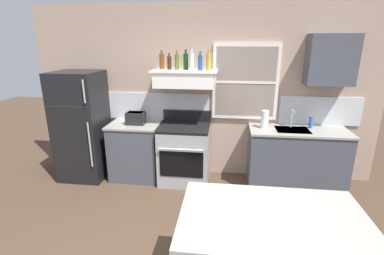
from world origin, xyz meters
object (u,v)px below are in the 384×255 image
Objects in this scene: refrigerator at (82,126)px; bottle_clear_tall at (192,61)px; bottle_brown_stout at (169,63)px; bottle_dark_green_wine at (186,61)px; bottle_blue_liqueur at (200,62)px; toaster at (136,118)px; paper_towel_roll at (265,120)px; stove_range at (185,153)px; bottle_olive_oil_square at (177,62)px; bottle_amber_wine at (162,61)px; dish_soap_bottle at (311,122)px; bottle_champagne_gold_foil at (209,61)px.

bottle_clear_tall is (1.76, 0.08, 1.01)m from refrigerator.
bottle_dark_green_wine is at bearing 6.01° from bottle_brown_stout.
bottle_dark_green_wine reaches higher than bottle_blue_liqueur.
refrigerator is 0.90m from toaster.
bottle_brown_stout is at bearing 170.49° from bottle_blue_liqueur.
bottle_blue_liqueur reaches higher than paper_towel_roll.
stove_range is at bearing -152.51° from bottle_clear_tall.
bottle_olive_oil_square is (0.64, 0.12, 0.85)m from toaster.
bottle_amber_wine reaches higher than dish_soap_bottle.
stove_range is 6.06× the size of dish_soap_bottle.
bottle_champagne_gold_foil is at bearing -14.62° from bottle_dark_green_wine.
stove_range is at bearing -167.69° from bottle_blue_liqueur.
dish_soap_bottle is at bearing 0.09° from bottle_olive_oil_square.
bottle_dark_green_wine is at bearing 165.38° from bottle_champagne_gold_foil.
stove_range is (1.65, 0.02, -0.39)m from refrigerator.
bottle_brown_stout is 2.28m from dish_soap_bottle.
toaster is at bearing -178.18° from bottle_blue_liqueur.
bottle_champagne_gold_foil is at bearing -7.14° from bottle_amber_wine.
bottle_amber_wine is 2.39m from dish_soap_bottle.
bottle_champagne_gold_foil reaches higher than bottle_brown_stout.
bottle_amber_wine is 0.36m from bottle_dark_green_wine.
bottle_dark_green_wine reaches higher than toaster.
bottle_champagne_gold_foil reaches higher than paper_towel_roll.
bottle_blue_liqueur is at bearing -9.51° from bottle_brown_stout.
paper_towel_roll is (0.84, -0.03, -0.83)m from bottle_champagne_gold_foil.
bottle_dark_green_wine is 1.61× the size of dish_soap_bottle.
bottle_amber_wine is at bearing 172.86° from bottle_champagne_gold_foil.
dish_soap_bottle is at bearing 8.31° from paper_towel_roll.
bottle_brown_stout is at bearing 176.35° from paper_towel_roll.
bottle_amber_wine is 0.71m from bottle_champagne_gold_foil.
bottle_clear_tall is (0.23, -0.08, 0.01)m from bottle_olive_oil_square.
bottle_champagne_gold_foil is at bearing -8.39° from bottle_olive_oil_square.
bottle_olive_oil_square is 0.90× the size of bottle_champagne_gold_foil.
bottle_blue_liqueur is (0.47, -0.08, 0.01)m from bottle_brown_stout.
stove_range is 3.97× the size of bottle_olive_oil_square.
dish_soap_bottle is (3.53, 0.16, 0.14)m from refrigerator.
dish_soap_bottle is at bearing 3.02° from bottle_blue_liqueur.
bottle_dark_green_wine is 1.45m from paper_towel_roll.
bottle_dark_green_wine is 2.06m from dish_soap_bottle.
refrigerator is at bearing -173.90° from bottle_dark_green_wine.
bottle_brown_stout reaches higher than paper_towel_roll.
bottle_brown_stout is at bearing 11.73° from toaster.
bottle_blue_liqueur is at bearing 1.82° from toaster.
stove_range is (0.77, -0.02, -0.54)m from toaster.
bottle_champagne_gold_foil is (0.59, -0.06, 0.03)m from bottle_brown_stout.
stove_range is at bearing -47.24° from bottle_olive_oil_square.
bottle_champagne_gold_foil is (0.71, -0.09, 0.01)m from bottle_amber_wine.
bottle_olive_oil_square is 1.53× the size of dish_soap_bottle.
bottle_amber_wine is 1.53× the size of dish_soap_bottle.
toaster is at bearing -177.43° from dish_soap_bottle.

